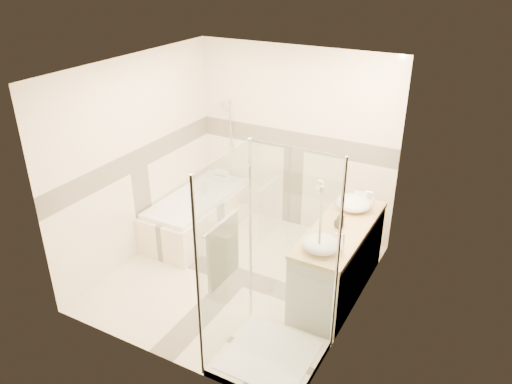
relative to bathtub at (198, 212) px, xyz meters
The scene contains 12 objects.
room 1.57m from the bathtub, 30.53° to the right, with size 2.82×3.02×2.52m.
bathtub is the anchor object (origin of this frame).
vanity 2.18m from the bathtub, ahead, with size 0.58×1.62×0.85m.
shower_enclosure 2.47m from the bathtub, 41.10° to the right, with size 0.96×0.93×2.04m.
vessel_sink_near 2.22m from the bathtub, ahead, with size 0.40×0.40×0.16m, color white.
vessel_sink_far 2.39m from the bathtub, 22.85° to the right, with size 0.38×0.38×0.15m, color white.
faucet_near 2.45m from the bathtub, ahead, with size 0.12×0.03×0.28m.
faucet_far 2.61m from the bathtub, 20.93° to the right, with size 0.10×0.03×0.25m.
amenity_bottle_a 2.24m from the bathtub, ahead, with size 0.07×0.07×0.16m, color black.
amenity_bottle_b 2.25m from the bathtub, 10.19° to the right, with size 0.11×0.11×0.14m, color black.
folded_towels 2.23m from the bathtub, ahead, with size 0.16×0.27×0.09m, color white.
rolled_towel 0.78m from the bathtub, 94.89° to the left, with size 0.09×0.09×0.20m, color white.
Camera 1 is at (2.55, -4.25, 3.56)m, focal length 35.00 mm.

